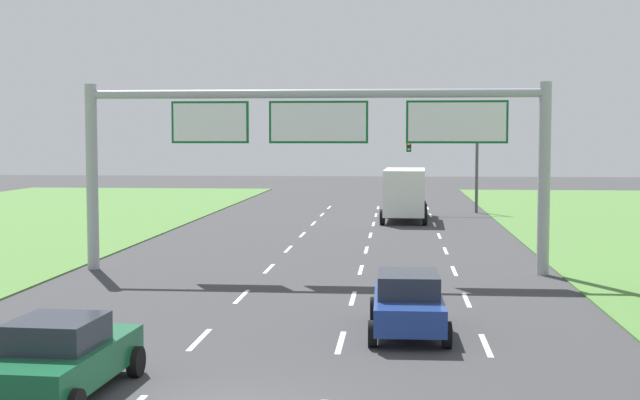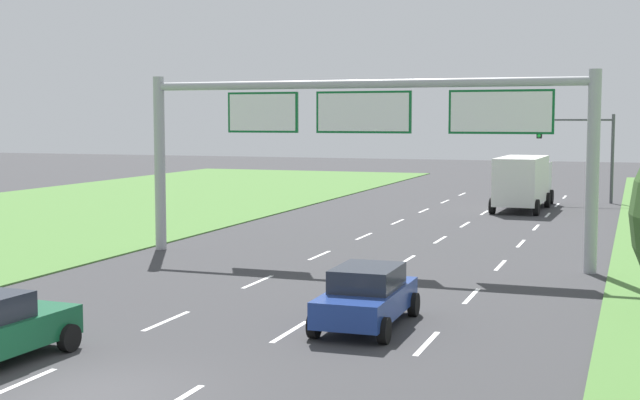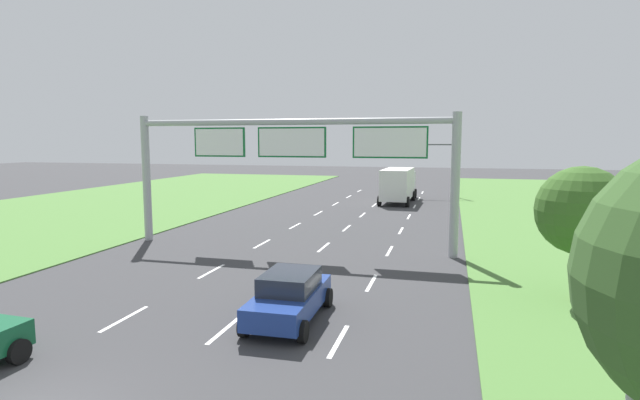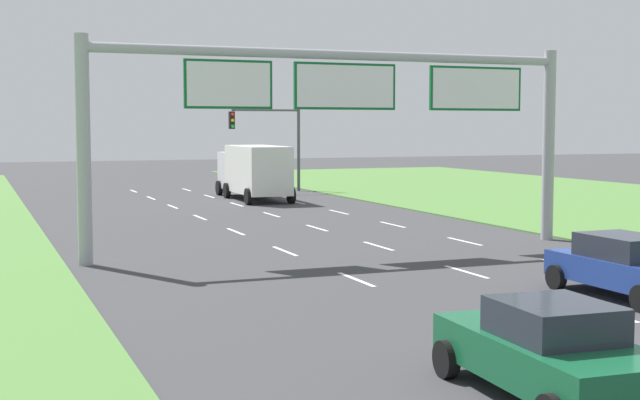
{
  "view_description": "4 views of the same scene",
  "coord_description": "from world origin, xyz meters",
  "px_view_note": "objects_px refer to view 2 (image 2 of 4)",
  "views": [
    {
      "loc": [
        3.1,
        -15.37,
        4.98
      ],
      "look_at": [
        0.36,
        16.13,
        2.77
      ],
      "focal_mm": 50.0,
      "sensor_mm": 36.0,
      "label": 1
    },
    {
      "loc": [
        9.82,
        -14.38,
        5.32
      ],
      "look_at": [
        -1.39,
        17.06,
        2.27
      ],
      "focal_mm": 50.0,
      "sensor_mm": 36.0,
      "label": 2
    },
    {
      "loc": [
        8.18,
        -7.25,
        5.65
      ],
      "look_at": [
        0.86,
        20.63,
        2.2
      ],
      "focal_mm": 28.0,
      "sensor_mm": 36.0,
      "label": 3
    },
    {
      "loc": [
        -11.58,
        -10.3,
        4.23
      ],
      "look_at": [
        0.4,
        20.21,
        1.51
      ],
      "focal_mm": 50.0,
      "sensor_mm": 36.0,
      "label": 4
    }
  ],
  "objects_px": {
    "car_lead_silver": "(367,296)",
    "traffic_light_mast": "(581,142)",
    "box_truck": "(524,180)",
    "sign_gantry": "(365,128)"
  },
  "relations": [
    {
      "from": "box_truck",
      "to": "traffic_light_mast",
      "type": "relative_size",
      "value": 1.49
    },
    {
      "from": "car_lead_silver",
      "to": "traffic_light_mast",
      "type": "xyz_separation_m",
      "value": [
        3.02,
        37.08,
        3.07
      ]
    },
    {
      "from": "car_lead_silver",
      "to": "box_truck",
      "type": "bearing_deg",
      "value": 88.84
    },
    {
      "from": "sign_gantry",
      "to": "traffic_light_mast",
      "type": "distance_m",
      "value": 27.63
    },
    {
      "from": "box_truck",
      "to": "sign_gantry",
      "type": "bearing_deg",
      "value": -97.07
    },
    {
      "from": "box_truck",
      "to": "traffic_light_mast",
      "type": "xyz_separation_m",
      "value": [
        2.84,
        5.48,
        2.17
      ]
    },
    {
      "from": "sign_gantry",
      "to": "car_lead_silver",
      "type": "bearing_deg",
      "value": -72.93
    },
    {
      "from": "box_truck",
      "to": "sign_gantry",
      "type": "xyz_separation_m",
      "value": [
        -3.3,
        -21.44,
        3.28
      ]
    },
    {
      "from": "traffic_light_mast",
      "to": "sign_gantry",
      "type": "bearing_deg",
      "value": -102.86
    },
    {
      "from": "car_lead_silver",
      "to": "box_truck",
      "type": "relative_size",
      "value": 0.51
    }
  ]
}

